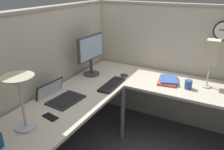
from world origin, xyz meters
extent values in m
plane|color=#47474C|center=(0.00, 0.00, 0.00)|extent=(6.80, 6.80, 0.00)
cube|color=#B7AD99|center=(-0.36, 0.87, 0.78)|extent=(2.57, 0.10, 1.55)
cube|color=gray|center=(-0.36, 0.87, 1.56)|extent=(2.57, 0.12, 0.03)
cube|color=#B7AD99|center=(0.87, -0.27, 0.78)|extent=(0.10, 2.37, 1.55)
cube|color=gray|center=(0.87, -0.27, 1.56)|extent=(0.12, 2.37, 0.03)
cube|color=beige|center=(-0.38, 0.47, 0.71)|extent=(2.35, 0.66, 0.03)
cube|color=beige|center=(0.47, -0.60, 0.71)|extent=(0.66, 1.49, 0.03)
cylinder|color=slate|center=(0.16, 0.16, 0.35)|extent=(0.05, 0.05, 0.70)
cylinder|color=#38383D|center=(0.24, 0.64, 0.74)|extent=(0.20, 0.20, 0.02)
cylinder|color=#38383D|center=(0.24, 0.64, 0.84)|extent=(0.04, 0.04, 0.20)
cube|color=#38383D|center=(0.24, 0.64, 1.08)|extent=(0.46, 0.06, 0.30)
cube|color=#99B2D1|center=(0.24, 0.62, 1.08)|extent=(0.42, 0.04, 0.26)
cube|color=#232326|center=(-0.45, 0.49, 0.74)|extent=(0.36, 0.27, 0.02)
cube|color=black|center=(-0.45, 0.49, 0.75)|extent=(0.30, 0.20, 0.00)
cube|color=#232326|center=(-0.43, 0.72, 0.77)|extent=(0.34, 0.10, 0.22)
cube|color=silver|center=(-0.43, 0.71, 0.77)|extent=(0.31, 0.08, 0.18)
cube|color=black|center=(0.08, 0.26, 0.74)|extent=(0.43, 0.15, 0.02)
ellipsoid|color=#38383D|center=(0.38, 0.25, 0.75)|extent=(0.06, 0.10, 0.03)
cylinder|color=#B7BABF|center=(-0.95, 0.49, 0.74)|extent=(0.17, 0.17, 0.02)
cylinder|color=#B7BABF|center=(-0.95, 0.49, 0.93)|extent=(0.02, 0.02, 0.38)
cone|color=#B2A88C|center=(-0.95, 0.49, 1.13)|extent=(0.24, 0.24, 0.09)
cube|color=black|center=(-0.75, 0.42, 0.73)|extent=(0.09, 0.15, 0.01)
cube|color=#BF3F38|center=(0.46, -0.27, 0.74)|extent=(0.31, 0.25, 0.02)
cube|color=#335999|center=(0.47, -0.28, 0.76)|extent=(0.30, 0.26, 0.02)
cylinder|color=#B7BABF|center=(0.54, -0.68, 0.74)|extent=(0.11, 0.11, 0.01)
cylinder|color=#B7BABF|center=(0.54, -0.68, 0.87)|extent=(0.02, 0.02, 0.27)
cube|color=beige|center=(0.54, -0.68, 1.13)|extent=(0.13, 0.13, 0.26)
cylinder|color=#2D4C8C|center=(0.39, -0.51, 0.78)|extent=(0.08, 0.08, 0.10)
cylinder|color=black|center=(0.82, -0.75, 1.31)|extent=(0.03, 0.22, 0.22)
cylinder|color=white|center=(0.80, -0.75, 1.31)|extent=(0.00, 0.19, 0.19)
cube|color=black|center=(0.80, -0.73, 1.32)|extent=(0.00, 0.06, 0.01)
camera|label=1|loc=(-1.95, -0.82, 1.80)|focal=36.07mm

